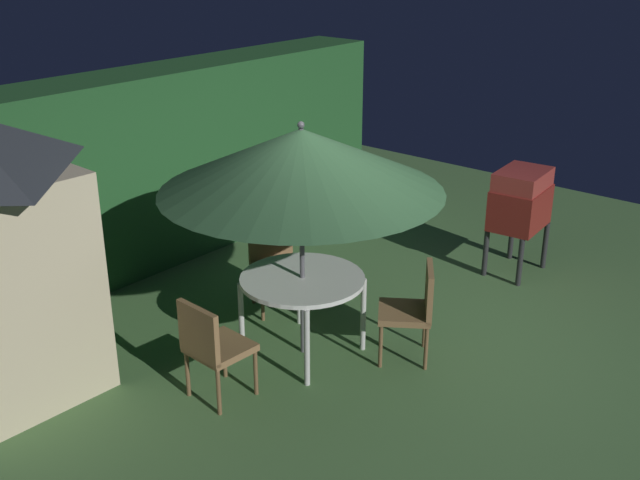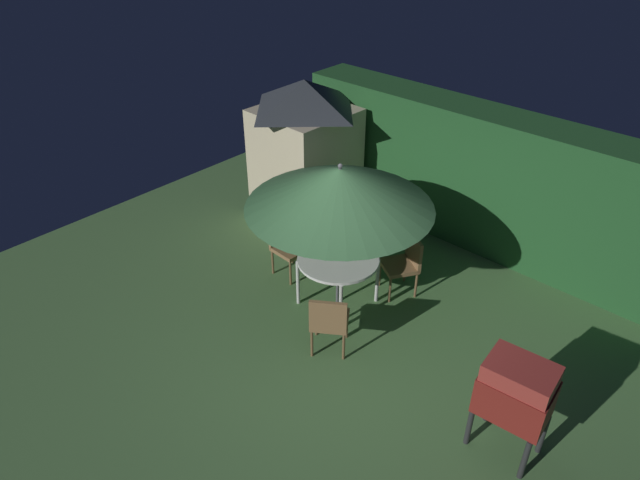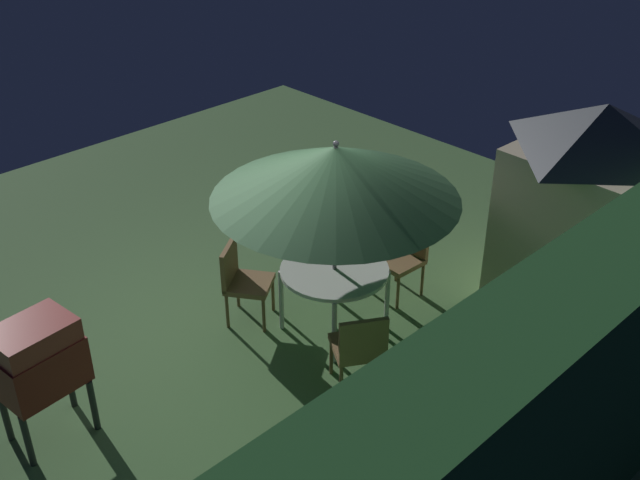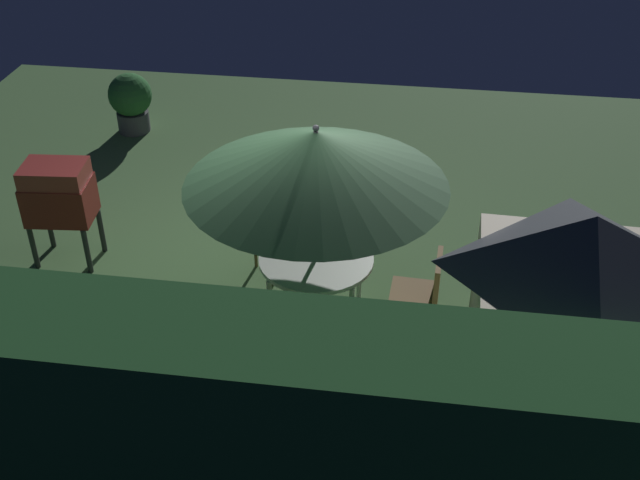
# 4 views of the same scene
# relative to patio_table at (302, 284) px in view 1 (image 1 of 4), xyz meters

# --- Properties ---
(ground_plane) EXTENTS (11.00, 11.00, 0.00)m
(ground_plane) POSITION_rel_patio_table_xyz_m (0.66, -0.68, -0.69)
(ground_plane) COLOR #47703D
(hedge_backdrop) EXTENTS (6.76, 0.82, 2.20)m
(hedge_backdrop) POSITION_rel_patio_table_xyz_m (0.66, 2.82, 0.41)
(hedge_backdrop) COLOR #1E4C23
(hedge_backdrop) RESTS_ON ground
(patio_table) EXTENTS (1.12, 1.12, 0.76)m
(patio_table) POSITION_rel_patio_table_xyz_m (0.00, 0.00, 0.00)
(patio_table) COLOR white
(patio_table) RESTS_ON ground
(patio_umbrella) EXTENTS (2.45, 2.45, 2.17)m
(patio_umbrella) POSITION_rel_patio_table_xyz_m (0.00, -0.00, 1.15)
(patio_umbrella) COLOR #4C4C51
(patio_umbrella) RESTS_ON ground
(bbq_grill) EXTENTS (0.74, 0.56, 1.20)m
(bbq_grill) POSITION_rel_patio_table_xyz_m (2.90, -0.65, 0.16)
(bbq_grill) COLOR maroon
(bbq_grill) RESTS_ON ground
(chair_near_shed) EXTENTS (0.64, 0.64, 0.90)m
(chair_near_shed) POSITION_rel_patio_table_xyz_m (0.57, -0.82, -0.17)
(chair_near_shed) COLOR olive
(chair_near_shed) RESTS_ON ground
(chair_far_side) EXTENTS (0.64, 0.64, 0.90)m
(chair_far_side) POSITION_rel_patio_table_xyz_m (0.52, 0.85, -0.17)
(chair_far_side) COLOR olive
(chair_far_side) RESTS_ON ground
(chair_toward_hedge) EXTENTS (0.49, 0.48, 0.90)m
(chair_toward_hedge) POSITION_rel_patio_table_xyz_m (-1.05, 0.05, -0.17)
(chair_toward_hedge) COLOR olive
(chair_toward_hedge) RESTS_ON ground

